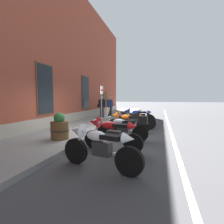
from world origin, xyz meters
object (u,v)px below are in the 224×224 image
object	(u,v)px
pedestrian_blue_top	(110,105)
motorcycle_red_sport	(110,132)
motorcycle_silver_touring	(125,127)
pedestrian_dark_jacket	(102,105)
motorcycle_white_sport	(97,145)
motorcycle_orange_sport	(127,121)
parking_sign	(102,99)
motorcycle_blue_sport	(137,116)
barrel_planter	(60,128)
motorcycle_black_sport	(134,118)

from	to	relation	value
pedestrian_blue_top	motorcycle_red_sport	bearing A→B (deg)	-162.53
motorcycle_silver_touring	pedestrian_dark_jacket	size ratio (longest dim) A/B	1.23
motorcycle_white_sport	motorcycle_orange_sport	xyz separation A→B (m)	(4.12, 0.15, -0.01)
motorcycle_orange_sport	pedestrian_dark_jacket	distance (m)	5.45
motorcycle_silver_touring	pedestrian_blue_top	distance (m)	7.46
motorcycle_orange_sport	parking_sign	xyz separation A→B (m)	(0.97, 1.63, 1.04)
motorcycle_white_sport	motorcycle_blue_sport	distance (m)	6.57
parking_sign	barrel_planter	world-z (taller)	parking_sign
motorcycle_silver_touring	motorcycle_orange_sport	size ratio (longest dim) A/B	1.01
motorcycle_white_sport	motorcycle_blue_sport	world-z (taller)	motorcycle_blue_sport
motorcycle_silver_touring	motorcycle_black_sport	size ratio (longest dim) A/B	0.94
motorcycle_orange_sport	parking_sign	world-z (taller)	parking_sign
barrel_planter	pedestrian_blue_top	bearing A→B (deg)	3.92
motorcycle_white_sport	motorcycle_red_sport	size ratio (longest dim) A/B	1.06
pedestrian_blue_top	barrel_planter	bearing A→B (deg)	-176.08
motorcycle_red_sport	motorcycle_orange_sport	distance (m)	2.74
motorcycle_white_sport	barrel_planter	world-z (taller)	barrel_planter
motorcycle_black_sport	barrel_planter	world-z (taller)	barrel_planter
motorcycle_orange_sport	parking_sign	distance (m)	2.16
motorcycle_red_sport	motorcycle_black_sport	distance (m)	3.96
motorcycle_red_sport	motorcycle_silver_touring	world-z (taller)	motorcycle_silver_touring
motorcycle_red_sport	barrel_planter	xyz separation A→B (m)	(0.29, 2.05, -0.01)
motorcycle_red_sport	parking_sign	bearing A→B (deg)	24.02
motorcycle_silver_touring	motorcycle_blue_sport	distance (m)	3.87
motorcycle_silver_touring	barrel_planter	bearing A→B (deg)	114.89
motorcycle_red_sport	motorcycle_black_sport	world-z (taller)	motorcycle_red_sport
pedestrian_dark_jacket	motorcycle_white_sport	bearing A→B (deg)	-160.37
motorcycle_black_sport	pedestrian_blue_top	xyz separation A→B (m)	(4.27, 2.73, 0.53)
barrel_planter	motorcycle_red_sport	bearing A→B (deg)	-97.96
motorcycle_black_sport	motorcycle_white_sport	bearing A→B (deg)	179.83
motorcycle_white_sport	motorcycle_silver_touring	distance (m)	2.70
motorcycle_blue_sport	pedestrian_dark_jacket	xyz separation A→B (m)	(2.10, 3.08, 0.53)
motorcycle_blue_sport	parking_sign	xyz separation A→B (m)	(-1.48, 1.76, 1.03)
motorcycle_white_sport	barrel_planter	bearing A→B (deg)	52.46
pedestrian_dark_jacket	barrel_planter	distance (m)	7.09
parking_sign	pedestrian_dark_jacket	bearing A→B (deg)	20.19
motorcycle_blue_sport	parking_sign	size ratio (longest dim) A/B	0.96
barrel_planter	motorcycle_white_sport	bearing A→B (deg)	-127.54
parking_sign	barrel_planter	distance (m)	3.60
motorcycle_white_sport	pedestrian_dark_jacket	bearing A→B (deg)	19.63
pedestrian_blue_top	barrel_planter	size ratio (longest dim) A/B	1.68
barrel_planter	motorcycle_blue_sport	bearing A→B (deg)	-23.70
motorcycle_red_sport	parking_sign	xyz separation A→B (m)	(3.71, 1.65, 1.02)
pedestrian_dark_jacket	barrel_planter	bearing A→B (deg)	-172.48
parking_sign	motorcycle_red_sport	bearing A→B (deg)	-155.98
motorcycle_red_sport	motorcycle_blue_sport	bearing A→B (deg)	-1.18
motorcycle_orange_sport	pedestrian_dark_jacket	size ratio (longest dim) A/B	1.22
motorcycle_red_sport	pedestrian_dark_jacket	xyz separation A→B (m)	(7.29, 2.97, 0.52)
motorcycle_red_sport	motorcycle_black_sport	bearing A→B (deg)	-2.00
motorcycle_black_sport	pedestrian_dark_jacket	size ratio (longest dim) A/B	1.31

